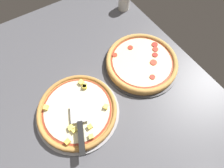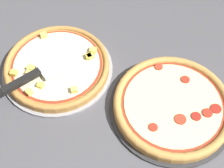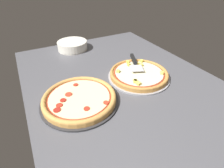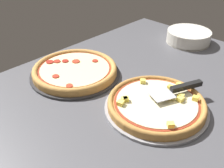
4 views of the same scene
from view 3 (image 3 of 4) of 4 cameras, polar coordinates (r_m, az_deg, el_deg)
ground_plane at (r=108.29cm, az=3.58°, el=-0.13°), size 155.49×111.69×3.60cm
pizza_pan_front at (r=112.89cm, az=8.59°, el=2.51°), size 38.82×38.82×1.00cm
pizza_front at (r=111.76cm, az=8.68°, el=3.47°), size 36.49×36.49×4.13cm
pizza_pan_back at (r=93.31cm, az=-10.45°, el=-5.57°), size 40.47×40.47×1.00cm
pizza_back at (r=91.91cm, az=-10.60°, el=-4.52°), size 38.04×38.04×3.43cm
serving_spatula at (r=119.28cm, az=7.22°, el=7.51°), size 22.21×13.24×2.00cm
plate_stack at (r=152.76cm, az=-12.78°, el=12.19°), size 24.22×24.22×7.00cm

